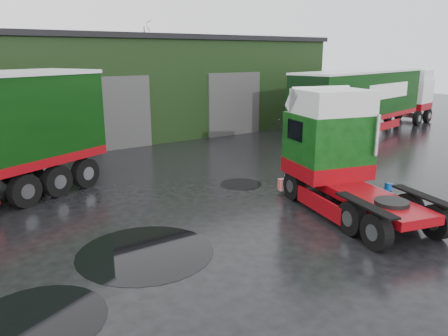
# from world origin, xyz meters

# --- Properties ---
(ground) EXTENTS (100.00, 100.00, 0.00)m
(ground) POSITION_xyz_m (0.00, 0.00, 0.00)
(ground) COLOR black
(warehouse) EXTENTS (32.40, 12.40, 6.30)m
(warehouse) POSITION_xyz_m (2.00, 20.00, 3.16)
(warehouse) COLOR black
(warehouse) RESTS_ON ground
(hero_tractor) EXTENTS (4.28, 7.00, 4.05)m
(hero_tractor) POSITION_xyz_m (4.50, -0.41, 2.02)
(hero_tractor) COLOR #0D3C0F
(hero_tractor) RESTS_ON ground
(lorry_right) EXTENTS (16.20, 5.91, 4.20)m
(lorry_right) POSITION_xyz_m (16.25, 9.00, 2.10)
(lorry_right) COLOR silver
(lorry_right) RESTS_ON ground
(wash_bucket) EXTENTS (0.33, 0.33, 0.28)m
(wash_bucket) POSITION_xyz_m (7.88, 0.75, 0.14)
(wash_bucket) COLOR #0846B0
(wash_bucket) RESTS_ON ground
(tree_back_b) EXTENTS (4.40, 4.40, 7.50)m
(tree_back_b) POSITION_xyz_m (10.00, 30.00, 3.75)
(tree_back_b) COLOR black
(tree_back_b) RESTS_ON ground
(puddle_0) EXTENTS (2.83, 2.83, 0.01)m
(puddle_0) POSITION_xyz_m (-5.47, -0.58, 0.00)
(puddle_0) COLOR black
(puddle_0) RESTS_ON ground
(puddle_1) EXTENTS (1.70, 1.70, 0.01)m
(puddle_1) POSITION_xyz_m (3.57, 4.66, 0.00)
(puddle_1) COLOR black
(puddle_1) RESTS_ON ground
(puddle_4) EXTENTS (3.68, 3.68, 0.01)m
(puddle_4) POSITION_xyz_m (-2.34, 1.04, 0.00)
(puddle_4) COLOR black
(puddle_4) RESTS_ON ground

